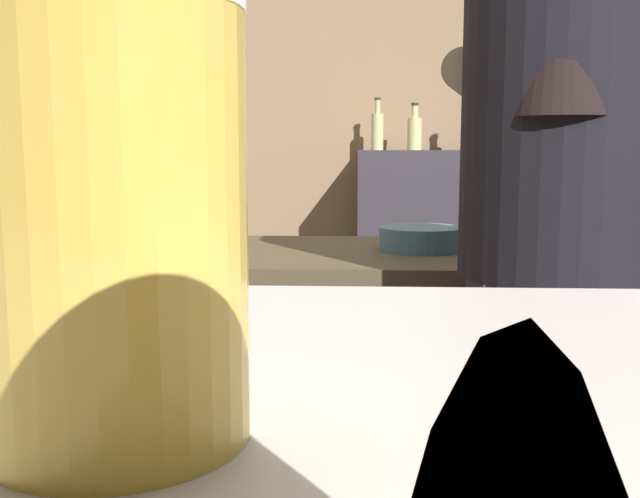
{
  "coord_description": "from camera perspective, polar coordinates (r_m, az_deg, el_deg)",
  "views": [
    {
      "loc": [
        -0.18,
        -1.24,
        1.14
      ],
      "look_at": [
        -0.2,
        -0.75,
        1.07
      ],
      "focal_mm": 40.73,
      "sensor_mm": 36.0,
      "label": 1
    }
  ],
  "objects": [
    {
      "name": "chefs_knife",
      "position": [
        1.88,
        22.76,
        -0.31
      ],
      "size": [
        0.24,
        0.11,
        0.01
      ],
      "primitive_type": "cube",
      "rotation": [
        0.0,
        0.0,
        -0.32
      ],
      "color": "silver",
      "rests_on": "prep_counter"
    },
    {
      "name": "bottle_vinegar",
      "position": [
        3.18,
        16.39,
        9.34
      ],
      "size": [
        0.07,
        0.07,
        0.27
      ],
      "color": "#3B56A0",
      "rests_on": "back_shelf"
    },
    {
      "name": "pint_glass_far",
      "position": [
        0.07,
        23.06,
        -11.43
      ],
      "size": [
        0.07,
        0.07,
        0.13
      ],
      "color": "gold",
      "rests_on": "bar_counter"
    },
    {
      "name": "pint_glass_near",
      "position": [
        0.22,
        -16.01,
        3.1
      ],
      "size": [
        0.08,
        0.08,
        0.14
      ],
      "color": "gold",
      "rests_on": "bar_counter"
    },
    {
      "name": "back_shelf",
      "position": [
        3.24,
        11.07,
        -2.5
      ],
      "size": [
        0.92,
        0.36,
        1.14
      ],
      "primitive_type": "cube",
      "color": "#3A343F",
      "rests_on": "ground"
    },
    {
      "name": "bottle_olive_oil",
      "position": [
        3.21,
        7.44,
        9.11
      ],
      "size": [
        0.06,
        0.06,
        0.2
      ],
      "color": "#D4CE85",
      "rests_on": "back_shelf"
    },
    {
      "name": "prep_counter",
      "position": [
        1.99,
        18.27,
        -13.0
      ],
      "size": [
        2.1,
        0.6,
        0.89
      ],
      "primitive_type": "cube",
      "color": "brown",
      "rests_on": "ground"
    },
    {
      "name": "bottle_hot_sauce",
      "position": [
        3.26,
        4.54,
        9.32
      ],
      "size": [
        0.05,
        0.05,
        0.23
      ],
      "color": "#C9CB83",
      "rests_on": "back_shelf"
    },
    {
      "name": "wall_back",
      "position": [
        3.45,
        5.71,
        11.22
      ],
      "size": [
        5.2,
        0.1,
        2.7
      ],
      "primitive_type": "cube",
      "color": "#99785A",
      "rests_on": "ground"
    },
    {
      "name": "bottle_soy",
      "position": [
        3.23,
        11.74,
        9.25
      ],
      "size": [
        0.06,
        0.06,
        0.24
      ],
      "color": "black",
      "rests_on": "back_shelf"
    },
    {
      "name": "mixing_bowl",
      "position": [
        1.83,
        7.98,
        0.82
      ],
      "size": [
        0.21,
        0.21,
        0.06
      ],
      "primitive_type": "cylinder",
      "color": "slate",
      "rests_on": "prep_counter"
    },
    {
      "name": "bartender",
      "position": [
        1.4,
        17.77,
        1.39
      ],
      "size": [
        0.48,
        0.55,
        1.72
      ],
      "rotation": [
        0.0,
        0.0,
        1.34
      ],
      "color": "#352F3F",
      "rests_on": "ground"
    }
  ]
}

